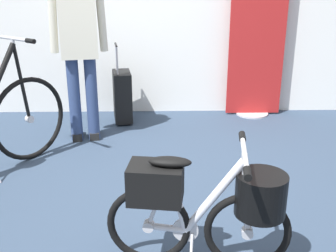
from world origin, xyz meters
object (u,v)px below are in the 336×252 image
(floor_banner_stand, at_px, (257,48))
(folding_bike_foreground, at_px, (207,204))
(visitor_near_wall, at_px, (79,42))
(rolling_suitcase, at_px, (122,96))

(floor_banner_stand, bearing_deg, folding_bike_foreground, -107.35)
(folding_bike_foreground, xyz_separation_m, visitor_near_wall, (-0.95, 1.88, 0.55))
(floor_banner_stand, height_order, visitor_near_wall, floor_banner_stand)
(visitor_near_wall, xyz_separation_m, rolling_suitcase, (0.32, 0.51, -0.65))
(folding_bike_foreground, height_order, visitor_near_wall, visitor_near_wall)
(rolling_suitcase, bearing_deg, visitor_near_wall, -121.94)
(visitor_near_wall, height_order, rolling_suitcase, visitor_near_wall)
(floor_banner_stand, distance_m, rolling_suitcase, 1.53)
(rolling_suitcase, bearing_deg, folding_bike_foreground, -75.16)
(folding_bike_foreground, height_order, rolling_suitcase, rolling_suitcase)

